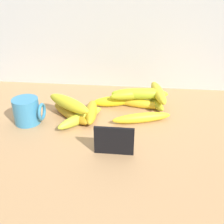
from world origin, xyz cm
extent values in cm
cube|color=tan|center=(0.00, 0.00, 1.50)|extent=(110.00, 76.00, 3.00)
cube|color=beige|center=(0.00, 39.00, 35.00)|extent=(130.00, 2.00, 70.00)
cube|color=black|center=(3.82, -11.00, 7.20)|extent=(11.00, 0.80, 8.40)
cube|color=olive|center=(3.82, -10.20, 3.30)|extent=(9.90, 1.20, 0.60)
cylinder|color=teal|center=(-26.65, 3.22, 7.32)|extent=(8.49, 8.49, 8.64)
torus|color=teal|center=(-21.41, 3.22, 7.32)|extent=(1.00, 5.84, 5.84)
ellipsoid|color=gold|center=(15.59, 20.51, 4.74)|extent=(9.33, 15.37, 3.49)
ellipsoid|color=yellow|center=(0.54, 18.58, 4.93)|extent=(15.60, 7.74, 3.86)
ellipsoid|color=#C18B1A|center=(-13.19, 7.50, 4.88)|extent=(16.61, 15.29, 3.76)
ellipsoid|color=gold|center=(-8.98, 4.89, 4.83)|extent=(14.21, 17.03, 3.67)
ellipsoid|color=gold|center=(-6.10, 9.04, 5.05)|extent=(5.63, 16.68, 4.10)
ellipsoid|color=yellow|center=(9.07, 18.79, 4.67)|extent=(20.68, 7.93, 3.34)
ellipsoid|color=yellow|center=(11.28, 7.39, 4.68)|extent=(20.16, 9.28, 3.36)
ellipsoid|color=yellow|center=(-13.30, 7.08, 8.90)|extent=(18.01, 14.46, 4.28)
ellipsoid|color=yellow|center=(17.07, 20.51, 8.43)|extent=(7.13, 19.46, 3.89)
ellipsoid|color=gold|center=(9.32, 18.90, 8.21)|extent=(20.33, 10.83, 3.73)
ellipsoid|color=#AAC326|center=(10.29, 18.69, 8.39)|extent=(20.91, 5.66, 4.10)
camera|label=1|loc=(9.90, -72.59, 48.95)|focal=43.59mm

